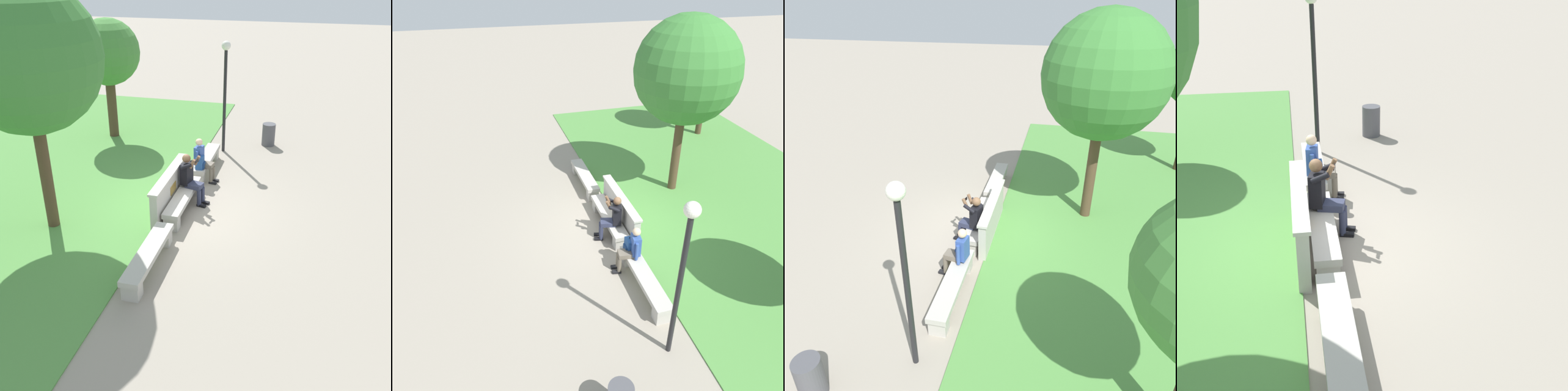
{
  "view_description": "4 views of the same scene",
  "coord_description": "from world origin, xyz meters",
  "views": [
    {
      "loc": [
        -9.76,
        -2.85,
        5.69
      ],
      "look_at": [
        -0.54,
        -0.47,
        0.75
      ],
      "focal_mm": 42.0,
      "sensor_mm": 36.0,
      "label": 1
    },
    {
      "loc": [
        8.42,
        -3.1,
        6.65
      ],
      "look_at": [
        -0.34,
        -0.53,
        0.97
      ],
      "focal_mm": 35.0,
      "sensor_mm": 36.0,
      "label": 2
    },
    {
      "loc": [
        8.37,
        1.89,
        5.74
      ],
      "look_at": [
        -0.3,
        -0.05,
        0.94
      ],
      "focal_mm": 35.0,
      "sensor_mm": 36.0,
      "label": 3
    },
    {
      "loc": [
        -7.54,
        0.39,
        4.56
      ],
      "look_at": [
        -0.19,
        -0.77,
        0.95
      ],
      "focal_mm": 50.0,
      "sensor_mm": 36.0,
      "label": 4
    }
  ],
  "objects": [
    {
      "name": "bench_mid",
      "position": [
        2.55,
        0.0,
        0.31
      ],
      "size": [
        2.24,
        0.4,
        0.45
      ],
      "color": "#B7B2A8",
      "rests_on": "ground"
    },
    {
      "name": "ground_plane",
      "position": [
        0.0,
        0.0,
        0.0
      ],
      "size": [
        80.0,
        80.0,
        0.0
      ],
      "primitive_type": "plane",
      "color": "gray"
    },
    {
      "name": "trash_bin",
      "position": [
        5.14,
        -1.57,
        0.38
      ],
      "size": [
        0.44,
        0.44,
        0.75
      ],
      "primitive_type": "cylinder",
      "color": "#4C4C51",
      "rests_on": "ground"
    },
    {
      "name": "person_photographer",
      "position": [
        0.48,
        -0.07,
        0.74
      ],
      "size": [
        0.54,
        0.78,
        1.32
      ],
      "color": "black",
      "rests_on": "ground"
    },
    {
      "name": "backpack",
      "position": [
        1.65,
        -0.04,
        0.63
      ],
      "size": [
        0.28,
        0.24,
        0.43
      ],
      "color": "#234C8C",
      "rests_on": "bench_mid"
    },
    {
      "name": "person_distant",
      "position": [
        1.82,
        -0.07,
        0.67
      ],
      "size": [
        0.48,
        0.71,
        1.26
      ],
      "color": "black",
      "rests_on": "ground"
    },
    {
      "name": "bench_main",
      "position": [
        -2.55,
        0.0,
        0.31
      ],
      "size": [
        2.24,
        0.4,
        0.45
      ],
      "color": "#B7B2A8",
      "rests_on": "ground"
    },
    {
      "name": "lamp_post",
      "position": [
        4.23,
        -0.19,
        2.33
      ],
      "size": [
        0.28,
        0.28,
        3.52
      ],
      "color": "black",
      "rests_on": "ground"
    },
    {
      "name": "backrest_wall_with_plaque",
      "position": [
        0.0,
        0.34,
        0.52
      ],
      "size": [
        2.54,
        0.24,
        1.01
      ],
      "color": "#B7B2A8",
      "rests_on": "ground"
    },
    {
      "name": "bench_near",
      "position": [
        0.0,
        0.0,
        0.31
      ],
      "size": [
        2.24,
        0.4,
        0.45
      ],
      "color": "#B7B2A8",
      "rests_on": "ground"
    }
  ]
}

